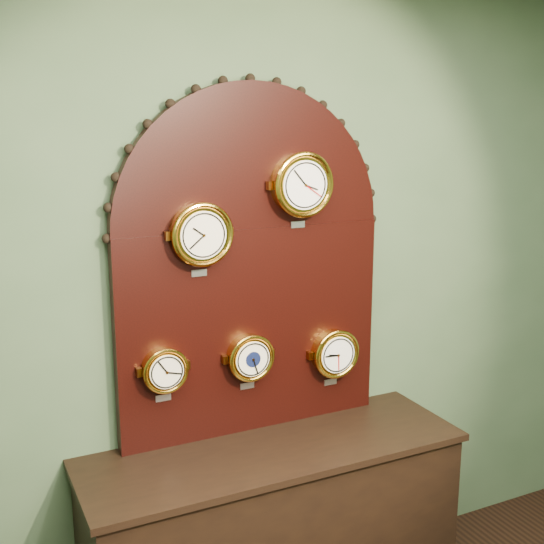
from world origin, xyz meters
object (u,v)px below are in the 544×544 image
shop_counter (274,537)px  roman_clock (201,234)px  arabic_clock (302,185)px  hygrometer (165,370)px  tide_clock (335,353)px  display_board (251,252)px  barometer (250,357)px

shop_counter → roman_clock: roman_clock is taller
arabic_clock → hygrometer: bearing=179.8°
roman_clock → hygrometer: size_ratio=1.27×
shop_counter → roman_clock: size_ratio=5.19×
tide_clock → display_board: bearing=170.1°
hygrometer → tide_clock: (0.80, -0.00, -0.05)m
shop_counter → hygrometer: hygrometer is taller
display_board → arabic_clock: bearing=-18.4°
tide_clock → roman_clock: bearing=-179.9°
shop_counter → hygrometer: size_ratio=6.58×
display_board → tide_clock: size_ratio=5.48×
hygrometer → tide_clock: size_ratio=0.87×
display_board → roman_clock: display_board is taller
barometer → tide_clock: bearing=-0.0°
barometer → tide_clock: 0.42m
hygrometer → tide_clock: bearing=-0.1°
roman_clock → tide_clock: bearing=0.1°
shop_counter → hygrometer: 0.91m
shop_counter → hygrometer: bearing=159.7°
shop_counter → arabic_clock: bearing=36.8°
display_board → roman_clock: 0.28m
arabic_clock → tide_clock: (0.18, 0.00, -0.77)m
barometer → hygrometer: bearing=179.9°
arabic_clock → barometer: arabic_clock is taller
display_board → barometer: (-0.04, -0.07, -0.44)m
shop_counter → barometer: barometer is taller
shop_counter → display_board: (0.00, 0.22, 1.23)m
barometer → shop_counter: bearing=-75.4°
roman_clock → tide_clock: roman_clock is taller
barometer → roman_clock: bearing=-179.7°
tide_clock → barometer: bearing=180.0°
shop_counter → barometer: 0.80m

